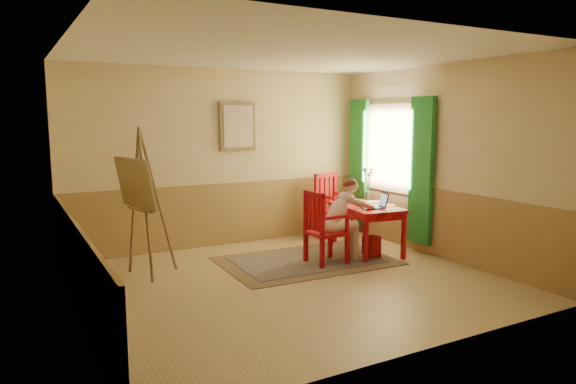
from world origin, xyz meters
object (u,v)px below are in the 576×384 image
chair_back (332,206)px  laptop (376,205)px  table (366,211)px  easel (138,189)px  chair_left (323,228)px  figure (342,216)px

chair_back → laptop: size_ratio=2.63×
table → laptop: (-0.02, -0.26, 0.14)m
chair_back → easel: bearing=-169.1°
chair_left → laptop: chair_left is taller
chair_left → easel: easel is taller
chair_back → laptop: (-0.10, -1.30, 0.22)m
chair_back → easel: size_ratio=0.57×
chair_back → laptop: chair_back is taller
figure → easel: (-2.69, 0.62, 0.49)m
chair_left → laptop: size_ratio=2.48×
chair_left → chair_back: 1.64m
chair_left → laptop: 0.95m
table → chair_back: bearing=85.5°
table → laptop: bearing=-93.3°
chair_left → figure: (0.32, 0.02, 0.14)m
chair_back → chair_left: bearing=-128.0°
easel → table: bearing=-6.7°
laptop → chair_left: bearing=179.7°
laptop → easel: easel is taller
chair_left → figure: bearing=3.3°
figure → easel: bearing=167.0°
chair_left → easel: size_ratio=0.54×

